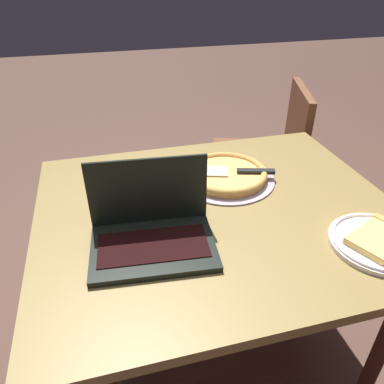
{
  "coord_description": "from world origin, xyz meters",
  "views": [
    {
      "loc": [
        -0.33,
        -0.91,
        1.42
      ],
      "look_at": [
        -0.08,
        0.05,
        0.79
      ],
      "focal_mm": 34.59,
      "sensor_mm": 36.0,
      "label": 1
    }
  ],
  "objects_px": {
    "dining_table": "(218,226)",
    "laptop": "(152,229)",
    "pizza_tray": "(226,174)",
    "table_knife": "(151,168)",
    "pizza_plate": "(378,241)",
    "chair_near": "(269,152)"
  },
  "relations": [
    {
      "from": "dining_table",
      "to": "pizza_tray",
      "type": "bearing_deg",
      "value": 64.17
    },
    {
      "from": "dining_table",
      "to": "chair_near",
      "type": "relative_size",
      "value": 1.32
    },
    {
      "from": "pizza_plate",
      "to": "pizza_tray",
      "type": "height_order",
      "value": "pizza_tray"
    },
    {
      "from": "laptop",
      "to": "dining_table",
      "type": "bearing_deg",
      "value": 25.12
    },
    {
      "from": "laptop",
      "to": "pizza_plate",
      "type": "height_order",
      "value": "laptop"
    },
    {
      "from": "pizza_tray",
      "to": "chair_near",
      "type": "relative_size",
      "value": 0.4
    },
    {
      "from": "pizza_plate",
      "to": "chair_near",
      "type": "xyz_separation_m",
      "value": [
        0.18,
        1.04,
        -0.25
      ]
    },
    {
      "from": "pizza_tray",
      "to": "dining_table",
      "type": "bearing_deg",
      "value": -115.83
    },
    {
      "from": "dining_table",
      "to": "laptop",
      "type": "height_order",
      "value": "laptop"
    },
    {
      "from": "pizza_tray",
      "to": "laptop",
      "type": "bearing_deg",
      "value": -138.61
    },
    {
      "from": "dining_table",
      "to": "chair_near",
      "type": "bearing_deg",
      "value": 54.15
    },
    {
      "from": "dining_table",
      "to": "pizza_tray",
      "type": "relative_size",
      "value": 3.27
    },
    {
      "from": "dining_table",
      "to": "table_knife",
      "type": "distance_m",
      "value": 0.36
    },
    {
      "from": "laptop",
      "to": "pizza_tray",
      "type": "bearing_deg",
      "value": 41.39
    },
    {
      "from": "pizza_tray",
      "to": "chair_near",
      "type": "height_order",
      "value": "chair_near"
    },
    {
      "from": "pizza_plate",
      "to": "chair_near",
      "type": "distance_m",
      "value": 1.08
    },
    {
      "from": "laptop",
      "to": "pizza_plate",
      "type": "relative_size",
      "value": 1.36
    },
    {
      "from": "laptop",
      "to": "pizza_tray",
      "type": "xyz_separation_m",
      "value": [
        0.31,
        0.27,
        -0.03
      ]
    },
    {
      "from": "dining_table",
      "to": "table_knife",
      "type": "bearing_deg",
      "value": 118.68
    },
    {
      "from": "dining_table",
      "to": "table_knife",
      "type": "relative_size",
      "value": 6.56
    },
    {
      "from": "laptop",
      "to": "table_knife",
      "type": "bearing_deg",
      "value": 81.3
    },
    {
      "from": "pizza_tray",
      "to": "pizza_plate",
      "type": "bearing_deg",
      "value": -57.15
    }
  ]
}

